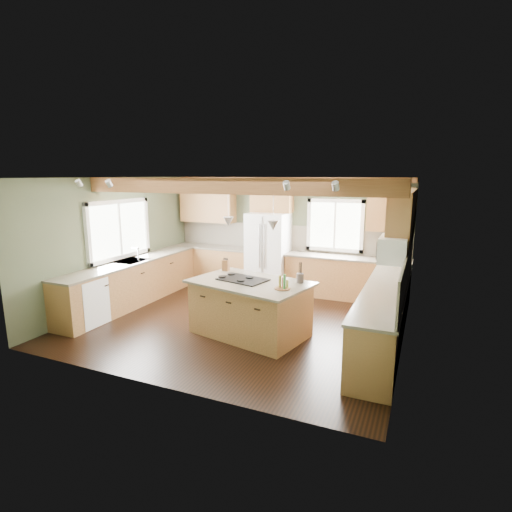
% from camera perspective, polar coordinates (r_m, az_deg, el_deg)
% --- Properties ---
extents(floor, '(5.60, 5.60, 0.00)m').
position_cam_1_polar(floor, '(7.46, -2.18, -9.28)').
color(floor, black).
rests_on(floor, ground).
extents(ceiling, '(5.60, 5.60, 0.00)m').
position_cam_1_polar(ceiling, '(6.97, -2.34, 11.12)').
color(ceiling, silver).
rests_on(ceiling, wall_back).
extents(wall_back, '(5.60, 0.00, 5.60)m').
position_cam_1_polar(wall_back, '(9.39, 4.33, 3.23)').
color(wall_back, '#4D583E').
rests_on(wall_back, ground).
extents(wall_left, '(0.00, 5.00, 5.00)m').
position_cam_1_polar(wall_left, '(8.67, -19.23, 1.93)').
color(wall_left, '#4D583E').
rests_on(wall_left, ground).
extents(wall_right, '(0.00, 5.00, 5.00)m').
position_cam_1_polar(wall_right, '(6.44, 20.87, -1.33)').
color(wall_right, '#4D583E').
rests_on(wall_right, ground).
extents(ceiling_beam, '(5.55, 0.26, 0.26)m').
position_cam_1_polar(ceiling_beam, '(6.55, -4.15, 9.94)').
color(ceiling_beam, brown).
rests_on(ceiling_beam, ceiling).
extents(soffit_trim, '(5.55, 0.20, 0.10)m').
position_cam_1_polar(soffit_trim, '(9.20, 4.24, 10.82)').
color(soffit_trim, brown).
rests_on(soffit_trim, ceiling).
extents(backsplash_back, '(5.58, 0.03, 0.58)m').
position_cam_1_polar(backsplash_back, '(9.39, 4.29, 2.68)').
color(backsplash_back, brown).
rests_on(backsplash_back, wall_back).
extents(backsplash_right, '(0.03, 3.70, 0.58)m').
position_cam_1_polar(backsplash_right, '(6.50, 20.71, -2.00)').
color(backsplash_right, brown).
rests_on(backsplash_right, wall_right).
extents(base_cab_back_left, '(2.02, 0.60, 0.88)m').
position_cam_1_polar(base_cab_back_left, '(10.00, -6.06, -1.30)').
color(base_cab_back_left, brown).
rests_on(base_cab_back_left, floor).
extents(counter_back_left, '(2.06, 0.64, 0.04)m').
position_cam_1_polar(counter_back_left, '(9.91, -6.12, 1.29)').
color(counter_back_left, brown).
rests_on(counter_back_left, base_cab_back_left).
extents(base_cab_back_right, '(2.62, 0.60, 0.88)m').
position_cam_1_polar(base_cab_back_right, '(8.90, 12.72, -3.13)').
color(base_cab_back_right, brown).
rests_on(base_cab_back_right, floor).
extents(counter_back_right, '(2.66, 0.64, 0.04)m').
position_cam_1_polar(counter_back_right, '(8.80, 12.86, -0.23)').
color(counter_back_right, brown).
rests_on(counter_back_right, base_cab_back_right).
extents(base_cab_left, '(0.60, 3.70, 0.88)m').
position_cam_1_polar(base_cab_left, '(8.68, -17.16, -3.73)').
color(base_cab_left, brown).
rests_on(base_cab_left, floor).
extents(counter_left, '(0.64, 3.74, 0.04)m').
position_cam_1_polar(counter_left, '(8.58, -17.34, -0.77)').
color(counter_left, brown).
rests_on(counter_left, base_cab_left).
extents(base_cab_right, '(0.60, 3.70, 0.88)m').
position_cam_1_polar(base_cab_right, '(6.73, 17.80, -8.19)').
color(base_cab_right, brown).
rests_on(base_cab_right, floor).
extents(counter_right, '(0.64, 3.74, 0.04)m').
position_cam_1_polar(counter_right, '(6.60, 18.04, -4.42)').
color(counter_right, brown).
rests_on(counter_right, base_cab_right).
extents(upper_cab_back_left, '(1.40, 0.35, 0.90)m').
position_cam_1_polar(upper_cab_back_left, '(9.98, -6.90, 7.43)').
color(upper_cab_back_left, brown).
rests_on(upper_cab_back_left, wall_back).
extents(upper_cab_over_fridge, '(0.96, 0.35, 0.70)m').
position_cam_1_polar(upper_cab_over_fridge, '(9.24, 2.27, 8.43)').
color(upper_cab_over_fridge, brown).
rests_on(upper_cab_over_fridge, wall_back).
extents(upper_cab_right, '(0.35, 2.20, 0.90)m').
position_cam_1_polar(upper_cab_right, '(7.23, 20.20, 5.28)').
color(upper_cab_right, brown).
rests_on(upper_cab_right, wall_right).
extents(upper_cab_back_corner, '(0.90, 0.35, 0.90)m').
position_cam_1_polar(upper_cab_back_corner, '(8.67, 18.61, 6.31)').
color(upper_cab_back_corner, brown).
rests_on(upper_cab_back_corner, wall_back).
extents(window_left, '(0.04, 1.60, 1.05)m').
position_cam_1_polar(window_left, '(8.65, -19.02, 3.61)').
color(window_left, white).
rests_on(window_left, wall_left).
extents(window_back, '(1.10, 0.04, 1.00)m').
position_cam_1_polar(window_back, '(9.03, 11.24, 4.32)').
color(window_back, white).
rests_on(window_back, wall_back).
extents(sink, '(0.50, 0.65, 0.03)m').
position_cam_1_polar(sink, '(8.58, -17.35, -0.73)').
color(sink, '#262628').
rests_on(sink, counter_left).
extents(faucet, '(0.02, 0.02, 0.28)m').
position_cam_1_polar(faucet, '(8.43, -16.47, 0.12)').
color(faucet, '#B2B2B7').
rests_on(faucet, sink).
extents(dishwasher, '(0.60, 0.60, 0.84)m').
position_cam_1_polar(dishwasher, '(7.78, -23.30, -6.01)').
color(dishwasher, white).
rests_on(dishwasher, floor).
extents(oven, '(0.60, 0.72, 0.84)m').
position_cam_1_polar(oven, '(5.53, 16.29, -12.61)').
color(oven, white).
rests_on(oven, floor).
extents(microwave, '(0.40, 0.70, 0.38)m').
position_cam_1_polar(microwave, '(6.35, 19.04, 0.93)').
color(microwave, white).
rests_on(microwave, wall_right).
extents(pendant_left, '(0.18, 0.18, 0.16)m').
position_cam_1_polar(pendant_left, '(6.70, -3.97, 4.92)').
color(pendant_left, '#B2B2B7').
rests_on(pendant_left, ceiling).
extents(pendant_right, '(0.18, 0.18, 0.16)m').
position_cam_1_polar(pendant_right, '(6.16, 2.47, 4.36)').
color(pendant_right, '#B2B2B7').
rests_on(pendant_right, ceiling).
extents(refrigerator, '(0.90, 0.74, 1.80)m').
position_cam_1_polar(refrigerator, '(9.20, 1.75, 0.57)').
color(refrigerator, white).
rests_on(refrigerator, floor).
extents(island, '(2.00, 1.47, 0.88)m').
position_cam_1_polar(island, '(6.75, -0.85, -7.58)').
color(island, brown).
rests_on(island, floor).
extents(island_top, '(2.14, 1.61, 0.04)m').
position_cam_1_polar(island_top, '(6.61, -0.86, -3.81)').
color(island_top, brown).
rests_on(island_top, island).
extents(cooktop, '(0.87, 0.68, 0.02)m').
position_cam_1_polar(cooktop, '(6.69, -1.89, -3.36)').
color(cooktop, black).
rests_on(cooktop, island_top).
extents(knife_block, '(0.12, 0.09, 0.20)m').
position_cam_1_polar(knife_block, '(7.33, -4.33, -1.35)').
color(knife_block, brown).
rests_on(knife_block, island_top).
extents(utensil_crock, '(0.15, 0.15, 0.16)m').
position_cam_1_polar(utensil_crock, '(6.54, 6.31, -3.15)').
color(utensil_crock, '#474039').
rests_on(utensil_crock, island_top).
extents(bottle_tray, '(0.33, 0.33, 0.23)m').
position_cam_1_polar(bottle_tray, '(6.16, 3.79, -3.69)').
color(bottle_tray, brown).
rests_on(bottle_tray, island_top).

